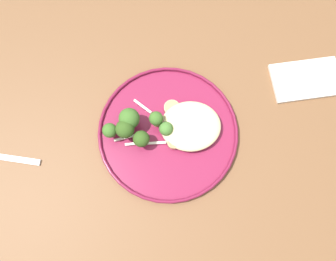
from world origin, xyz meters
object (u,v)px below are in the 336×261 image
Objects in this scene: seared_scallop_rear_pale at (195,114)px; broccoli_floret_small_sprig at (141,139)px; broccoli_floret_front_edge at (125,132)px; folded_napkin at (306,80)px; seared_scallop_on_noodles at (173,142)px; broccoli_floret_tall_stalk at (129,119)px; broccoli_floret_beside_noodles at (156,119)px; seared_scallop_large_seared at (187,124)px; dinner_plate at (168,132)px; broccoli_floret_split_head at (166,130)px; seared_scallop_center_golden at (167,122)px; seared_scallop_front_small at (170,108)px; broccoli_floret_center_pile at (110,132)px; seared_scallop_right_edge at (193,134)px.

broccoli_floret_small_sprig is (0.11, 0.05, 0.02)m from seared_scallop_rear_pale.
broccoli_floret_front_edge is 0.39× the size of folded_napkin.
broccoli_floret_tall_stalk reaches higher than seared_scallop_on_noodles.
seared_scallop_rear_pale is 0.40× the size of broccoli_floret_front_edge.
broccoli_floret_beside_noodles is 1.03× the size of broccoli_floret_small_sprig.
broccoli_floret_beside_noodles reaches higher than seared_scallop_large_seared.
dinner_plate is at bearing -69.14° from seared_scallop_on_noodles.
broccoli_floret_tall_stalk is (0.11, -0.01, 0.03)m from seared_scallop_large_seared.
dinner_plate is 4.96× the size of broccoli_floret_front_edge.
broccoli_floret_small_sprig reaches higher than seared_scallop_large_seared.
dinner_plate is at bearing 18.62° from folded_napkin.
broccoli_floret_beside_noodles is at bearing -49.82° from broccoli_floret_split_head.
dinner_plate is at bearing 92.85° from seared_scallop_center_golden.
broccoli_floret_split_head reaches higher than seared_scallop_large_seared.
seared_scallop_rear_pale is 0.08m from broccoli_floret_beside_noodles.
broccoli_floret_beside_noodles is at bearing 43.90° from seared_scallop_front_small.
seared_scallop_rear_pale is 0.48× the size of broccoli_floret_center_pile.
seared_scallop_on_noodles is at bearing 20.66° from seared_scallop_right_edge.
broccoli_floret_beside_noodles is at bearing 178.53° from broccoli_floret_tall_stalk.
seared_scallop_large_seared is at bearing -161.85° from broccoli_floret_small_sprig.
broccoli_floret_front_edge is at bearing 21.83° from broccoli_floret_beside_noodles.
broccoli_floret_split_head is 0.85× the size of broccoli_floret_small_sprig.
broccoli_floret_front_edge is (0.08, 0.02, 0.02)m from seared_scallop_center_golden.
seared_scallop_large_seared is at bearing -162.72° from broccoli_floret_split_head.
seared_scallop_large_seared is 0.58× the size of broccoli_floret_tall_stalk.
seared_scallop_on_noodles is 0.07m from broccoli_floret_small_sprig.
seared_scallop_large_seared is at bearing 48.45° from seared_scallop_rear_pale.
broccoli_floret_beside_noodles reaches higher than seared_scallop_on_noodles.
broccoli_floret_center_pile is (0.12, -0.02, 0.02)m from seared_scallop_on_noodles.
broccoli_floret_beside_noodles is (0.07, -0.03, 0.02)m from seared_scallop_right_edge.
broccoli_floret_center_pile reaches higher than seared_scallop_large_seared.
seared_scallop_rear_pale reaches higher than seared_scallop_on_noodles.
broccoli_floret_beside_noodles is (-0.06, -0.02, -0.01)m from broccoli_floret_front_edge.
seared_scallop_large_seared is 0.05m from broccoli_floret_split_head.
broccoli_floret_front_edge reaches higher than broccoli_floret_small_sprig.
seared_scallop_center_golden is (0.00, -0.02, 0.01)m from dinner_plate.
seared_scallop_rear_pale reaches higher than folded_napkin.
broccoli_floret_front_edge is 0.41m from folded_napkin.
seared_scallop_large_seared is 1.49× the size of seared_scallop_rear_pale.
seared_scallop_on_noodles is 0.47× the size of broccoli_floret_front_edge.
broccoli_floret_split_head is at bearing 77.40° from seared_scallop_front_small.
seared_scallop_center_golden reaches higher than seared_scallop_right_edge.
dinner_plate is 5.84× the size of broccoli_floret_beside_noodles.
broccoli_floret_beside_noodles reaches higher than seared_scallop_center_golden.
broccoli_floret_tall_stalk is (0.07, -0.02, 0.01)m from broccoli_floret_split_head.
broccoli_floret_small_sprig is 0.98× the size of broccoli_floret_center_pile.
broccoli_floret_front_edge reaches higher than broccoli_floret_center_pile.
dinner_plate is at bearing 81.26° from seared_scallop_front_small.
broccoli_floret_center_pile reaches higher than folded_napkin.
broccoli_floret_split_head reaches higher than seared_scallop_rear_pale.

